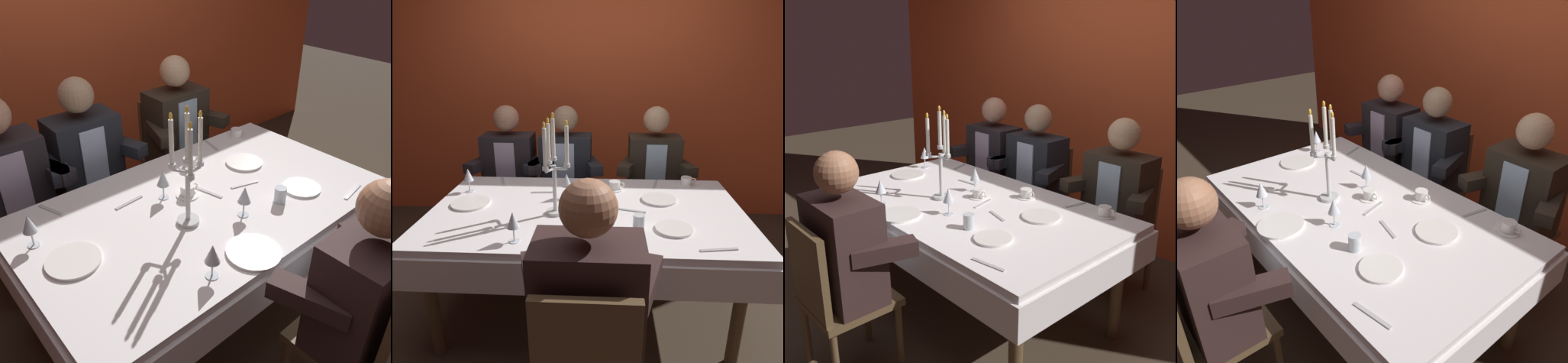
% 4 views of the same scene
% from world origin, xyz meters
% --- Properties ---
extents(ground_plane, '(12.00, 12.00, 0.00)m').
position_xyz_m(ground_plane, '(0.00, 0.00, 0.00)').
color(ground_plane, '#3E3124').
extents(back_wall, '(6.00, 0.12, 2.70)m').
position_xyz_m(back_wall, '(0.00, 1.66, 1.35)').
color(back_wall, '#DF552B').
rests_on(back_wall, ground_plane).
extents(dining_table, '(1.94, 1.14, 0.74)m').
position_xyz_m(dining_table, '(0.00, 0.00, 0.62)').
color(dining_table, white).
rests_on(dining_table, ground_plane).
extents(candelabra, '(0.15, 0.17, 0.60)m').
position_xyz_m(candelabra, '(-0.18, -0.08, 1.01)').
color(candelabra, silver).
rests_on(candelabra, dining_table).
extents(dinner_plate_0, '(0.22, 0.22, 0.01)m').
position_xyz_m(dinner_plate_0, '(0.46, 0.15, 0.75)').
color(dinner_plate_0, white).
rests_on(dinner_plate_0, dining_table).
extents(dinner_plate_1, '(0.24, 0.24, 0.01)m').
position_xyz_m(dinner_plate_1, '(-0.73, 0.02, 0.75)').
color(dinner_plate_1, white).
rests_on(dinner_plate_1, dining_table).
extents(dinner_plate_2, '(0.20, 0.20, 0.01)m').
position_xyz_m(dinner_plate_2, '(0.49, -0.26, 0.75)').
color(dinner_plate_2, white).
rests_on(dinner_plate_2, dining_table).
extents(dinner_plate_3, '(0.25, 0.25, 0.01)m').
position_xyz_m(dinner_plate_3, '(-0.11, -0.45, 0.75)').
color(dinner_plate_3, white).
rests_on(dinner_plate_3, dining_table).
extents(wine_glass_0, '(0.07, 0.07, 0.16)m').
position_xyz_m(wine_glass_0, '(-0.34, -0.43, 0.86)').
color(wine_glass_0, silver).
rests_on(wine_glass_0, dining_table).
extents(wine_glass_1, '(0.07, 0.07, 0.16)m').
position_xyz_m(wine_glass_1, '(-0.82, 0.24, 0.86)').
color(wine_glass_1, silver).
rests_on(wine_glass_1, dining_table).
extents(wine_glass_2, '(0.07, 0.07, 0.16)m').
position_xyz_m(wine_glass_2, '(-0.14, 0.17, 0.86)').
color(wine_glass_2, silver).
rests_on(wine_glass_2, dining_table).
extents(wine_glass_3, '(0.07, 0.07, 0.16)m').
position_xyz_m(wine_glass_3, '(0.07, -0.22, 0.85)').
color(wine_glass_3, silver).
rests_on(wine_glass_3, dining_table).
extents(water_tumbler_0, '(0.06, 0.06, 0.08)m').
position_xyz_m(water_tumbler_0, '(0.30, -0.26, 0.78)').
color(water_tumbler_0, silver).
rests_on(water_tumbler_0, dining_table).
extents(coffee_cup_0, '(0.13, 0.12, 0.06)m').
position_xyz_m(coffee_cup_0, '(0.69, 0.44, 0.77)').
color(coffee_cup_0, white).
rests_on(coffee_cup_0, dining_table).
extents(coffee_cup_1, '(0.13, 0.12, 0.06)m').
position_xyz_m(coffee_cup_1, '(0.18, 0.33, 0.77)').
color(coffee_cup_1, white).
rests_on(coffee_cup_1, dining_table).
extents(coffee_cup_2, '(0.13, 0.12, 0.06)m').
position_xyz_m(coffee_cup_2, '(-0.03, 0.10, 0.77)').
color(coffee_cup_2, white).
rests_on(coffee_cup_2, dining_table).
extents(fork_0, '(0.06, 0.17, 0.01)m').
position_xyz_m(fork_0, '(0.07, 0.04, 0.74)').
color(fork_0, '#B7B7BC').
rests_on(fork_0, dining_table).
extents(spoon_1, '(0.17, 0.03, 0.01)m').
position_xyz_m(spoon_1, '(-0.31, 0.24, 0.74)').
color(spoon_1, '#B7B7BC').
rests_on(spoon_1, dining_table).
extents(fork_2, '(0.05, 0.17, 0.01)m').
position_xyz_m(fork_2, '(0.47, 0.45, 0.74)').
color(fork_2, '#B7B7BC').
rests_on(fork_2, dining_table).
extents(fork_3, '(0.17, 0.06, 0.01)m').
position_xyz_m(fork_3, '(0.28, -0.03, 0.74)').
color(fork_3, '#B7B7BC').
rests_on(fork_3, dining_table).
extents(knife_4, '(0.19, 0.05, 0.01)m').
position_xyz_m(knife_4, '(0.67, -0.46, 0.74)').
color(knife_4, '#B7B7BC').
rests_on(knife_4, dining_table).
extents(spoon_5, '(0.07, 0.17, 0.01)m').
position_xyz_m(spoon_5, '(-0.65, 0.44, 0.74)').
color(spoon_5, '#B7B7BC').
rests_on(spoon_5, dining_table).
extents(seated_diner_0, '(0.63, 0.48, 1.24)m').
position_xyz_m(seated_diner_0, '(-0.71, 0.89, 0.74)').
color(seated_diner_0, brown).
rests_on(seated_diner_0, ground_plane).
extents(seated_diner_1, '(0.63, 0.48, 1.24)m').
position_xyz_m(seated_diner_1, '(-0.22, 0.89, 0.74)').
color(seated_diner_1, brown).
rests_on(seated_diner_1, ground_plane).
extents(seated_diner_2, '(0.63, 0.48, 1.24)m').
position_xyz_m(seated_diner_2, '(0.06, -0.89, 0.74)').
color(seated_diner_2, brown).
rests_on(seated_diner_2, ground_plane).
extents(seated_diner_3, '(0.63, 0.48, 1.24)m').
position_xyz_m(seated_diner_3, '(0.51, 0.89, 0.74)').
color(seated_diner_3, brown).
rests_on(seated_diner_3, ground_plane).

